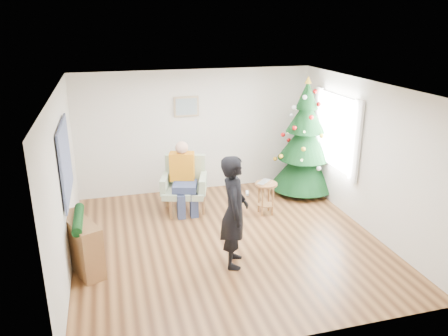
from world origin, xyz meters
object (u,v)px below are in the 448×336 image
object	(u,v)px
armchair	(185,191)
standing_man	(234,212)
christmas_tree	(304,142)
stool	(266,198)
console	(81,245)

from	to	relation	value
armchair	standing_man	distance (m)	2.25
christmas_tree	standing_man	size ratio (longest dim) A/B	1.43
stool	armchair	bearing A→B (deg)	157.67
stool	standing_man	bearing A→B (deg)	-124.98
armchair	christmas_tree	bearing A→B (deg)	21.41
stool	standing_man	distance (m)	2.00
armchair	stool	bearing A→B (deg)	-6.19
console	standing_man	bearing A→B (deg)	-34.89
christmas_tree	stool	bearing A→B (deg)	-143.77
standing_man	stool	bearing A→B (deg)	-18.74
armchair	standing_man	bearing A→B (deg)	-64.43
standing_man	armchair	bearing A→B (deg)	25.67
standing_man	console	xyz separation A→B (m)	(-2.23, 0.45, -0.47)
console	armchair	bearing A→B (deg)	19.23
christmas_tree	stool	xyz separation A→B (m)	(-1.15, -0.84, -0.80)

